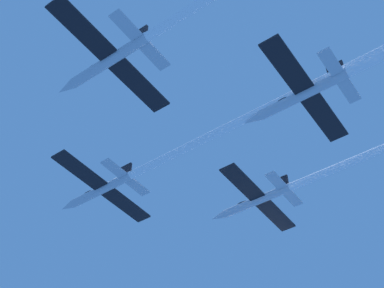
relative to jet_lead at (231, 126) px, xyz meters
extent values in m
cylinder|color=#B2BAC6|center=(0.00, 20.11, -0.02)|extent=(1.12, 10.19, 1.12)
cone|color=#B2BAC6|center=(0.00, 26.33, -0.02)|extent=(1.10, 2.24, 1.10)
ellipsoid|color=black|center=(0.00, 22.36, 0.46)|extent=(0.78, 2.04, 0.56)
cube|color=black|center=(-4.43, 19.61, -0.02)|extent=(7.75, 2.24, 0.24)
cube|color=black|center=(4.43, 19.61, -0.02)|extent=(7.75, 2.24, 0.24)
cube|color=black|center=(0.00, 16.04, 1.36)|extent=(0.29, 1.83, 1.63)
cube|color=#B2BAC6|center=(-2.30, 15.83, -0.02)|extent=(3.49, 1.35, 0.24)
cube|color=#B2BAC6|center=(2.30, 15.83, -0.02)|extent=(3.49, 1.35, 0.24)
cylinder|color=white|center=(0.00, -10.78, -0.02)|extent=(1.01, 51.59, 1.01)
cylinder|color=#B2BAC6|center=(-14.79, 5.47, 0.49)|extent=(1.12, 10.19, 1.12)
cone|color=#B2BAC6|center=(-14.79, 11.69, 0.49)|extent=(1.10, 2.24, 1.10)
ellipsoid|color=black|center=(-14.79, 7.72, 0.97)|extent=(0.78, 2.04, 0.56)
cube|color=black|center=(-19.22, 4.96, 0.49)|extent=(7.75, 2.24, 0.24)
cube|color=black|center=(-10.35, 4.96, 0.49)|extent=(7.75, 2.24, 0.24)
cube|color=black|center=(-14.79, 1.40, 1.87)|extent=(0.29, 1.83, 1.63)
cube|color=#B2BAC6|center=(-17.09, 1.19, 0.49)|extent=(3.49, 1.35, 0.24)
cube|color=#B2BAC6|center=(-12.48, 1.19, 0.49)|extent=(3.49, 1.35, 0.24)
cylinder|color=#B2BAC6|center=(14.47, 5.02, 0.48)|extent=(1.12, 10.19, 1.12)
cone|color=#B2BAC6|center=(14.47, 11.23, 0.48)|extent=(1.10, 2.24, 1.10)
ellipsoid|color=black|center=(14.47, 7.26, 0.96)|extent=(0.78, 2.04, 0.56)
cube|color=black|center=(10.04, 4.51, 0.48)|extent=(7.75, 2.24, 0.24)
cube|color=black|center=(18.90, 4.51, 0.48)|extent=(7.75, 2.24, 0.24)
cube|color=black|center=(14.47, 0.94, 1.86)|extent=(0.29, 1.83, 1.63)
cube|color=#B2BAC6|center=(12.17, 0.73, 0.48)|extent=(3.49, 1.35, 0.24)
cube|color=#B2BAC6|center=(16.77, 0.73, 0.48)|extent=(3.49, 1.35, 0.24)
cylinder|color=#B2BAC6|center=(-0.09, -9.10, -0.80)|extent=(1.12, 10.19, 1.12)
cone|color=#B2BAC6|center=(-0.09, -2.88, -0.80)|extent=(1.10, 2.24, 1.10)
ellipsoid|color=black|center=(-0.09, -6.86, -0.33)|extent=(0.78, 2.04, 0.56)
cube|color=black|center=(-4.53, -9.61, -0.80)|extent=(7.75, 2.24, 0.24)
cube|color=black|center=(4.34, -9.61, -0.80)|extent=(7.75, 2.24, 0.24)
cube|color=black|center=(-0.09, -13.18, 0.57)|extent=(0.29, 1.83, 1.63)
cube|color=#B2BAC6|center=(-2.40, -13.38, -0.80)|extent=(3.49, 1.35, 0.24)
cube|color=#B2BAC6|center=(2.21, -13.38, -0.80)|extent=(3.49, 1.35, 0.24)
camera|label=1|loc=(-36.62, -20.74, -43.11)|focal=48.91mm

